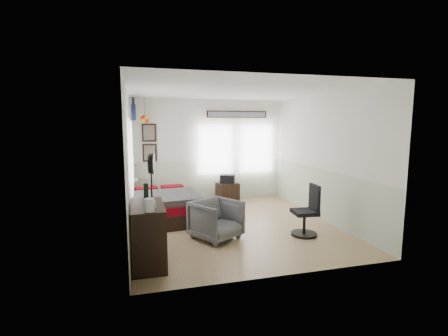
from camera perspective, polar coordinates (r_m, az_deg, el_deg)
The scene contains 12 objects.
ground_plane at distance 6.72m, azimuth 1.74°, elevation -10.23°, with size 4.00×4.50×0.01m, color #A37F58.
room_shell at distance 6.56m, azimuth 0.67°, elevation 3.76°, with size 4.02×4.52×2.71m.
wall_decor at distance 8.11m, azimuth -9.85°, elevation 7.87°, with size 3.55×1.32×1.44m.
bed at distance 7.24m, azimuth -10.28°, elevation -6.63°, with size 1.46×1.95×0.59m.
dresser at distance 5.03m, azimuth -13.22°, elevation -11.26°, with size 0.48×1.00×0.90m, color black.
armchair at distance 5.93m, azimuth -1.39°, elevation -9.08°, with size 0.75×0.78×0.71m, color #5E5E5E.
nightstand at distance 8.58m, azimuth 0.62°, elevation -4.39°, with size 0.52×0.42×0.52m, color black.
task_chair at distance 6.29m, azimuth 14.43°, elevation -7.98°, with size 0.48×0.48×0.96m.
kettle at distance 4.50m, azimuth -12.98°, elevation -6.36°, with size 0.16×0.13×0.18m.
bottle at distance 4.97m, azimuth -13.56°, elevation -4.36°, with size 0.07×0.07×0.29m, color black.
stand_fan at distance 4.82m, azimuth -12.61°, elevation 0.60°, with size 0.13×0.31×0.76m.
black_bag at distance 8.51m, azimuth 0.62°, elevation -1.94°, with size 0.37×0.24×0.22m, color black.
Camera 1 is at (-1.85, -6.11, 2.08)m, focal length 26.00 mm.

